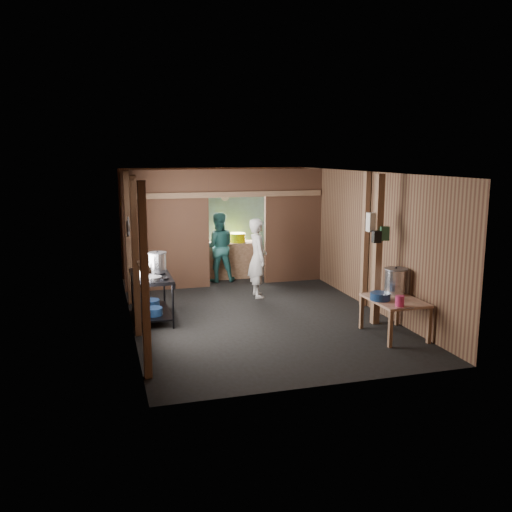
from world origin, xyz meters
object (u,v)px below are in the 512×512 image
object	(u,v)px
pink_bucket	(400,301)
yellow_tub	(237,238)
stove_pot_large	(158,261)
gas_range	(151,297)
cook	(258,258)
prep_table	(394,317)
stock_pot	(395,281)

from	to	relation	value
pink_bucket	yellow_tub	size ratio (longest dim) A/B	0.42
stove_pot_large	yellow_tub	size ratio (longest dim) A/B	0.87
gas_range	stove_pot_large	size ratio (longest dim) A/B	4.06
yellow_tub	cook	size ratio (longest dim) A/B	0.24
prep_table	yellow_tub	bearing A→B (deg)	105.81
stove_pot_large	pink_bucket	world-z (taller)	stove_pot_large
prep_table	pink_bucket	distance (m)	0.57
prep_table	cook	world-z (taller)	cook
cook	yellow_tub	bearing A→B (deg)	-0.20
stove_pot_large	yellow_tub	bearing A→B (deg)	49.50
stove_pot_large	pink_bucket	bearing A→B (deg)	-39.52
prep_table	stock_pot	world-z (taller)	stock_pot
pink_bucket	prep_table	bearing A→B (deg)	69.46
gas_range	stock_pot	xyz separation A→B (m)	(3.90, -1.66, 0.41)
prep_table	stock_pot	bearing A→B (deg)	60.23
gas_range	pink_bucket	world-z (taller)	gas_range
yellow_tub	cook	distance (m)	1.92
stove_pot_large	yellow_tub	world-z (taller)	stove_pot_large
pink_bucket	yellow_tub	distance (m)	5.46
stock_pot	pink_bucket	xyz separation A→B (m)	(-0.34, -0.72, -0.12)
stock_pot	cook	world-z (taller)	cook
yellow_tub	pink_bucket	bearing A→B (deg)	-76.75
prep_table	pink_bucket	xyz separation A→B (m)	(-0.14, -0.38, 0.39)
prep_table	stock_pot	distance (m)	0.64
stock_pot	yellow_tub	size ratio (longest dim) A/B	1.15
yellow_tub	cook	bearing A→B (deg)	-91.32
pink_bucket	cook	world-z (taller)	cook
stock_pot	yellow_tub	bearing A→B (deg)	109.07
prep_table	pink_bucket	size ratio (longest dim) A/B	6.32
prep_table	cook	distance (m)	3.38
prep_table	stock_pot	xyz separation A→B (m)	(0.19, 0.34, 0.51)
prep_table	stove_pot_large	size ratio (longest dim) A/B	3.03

